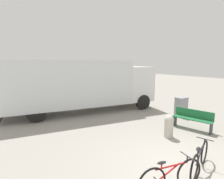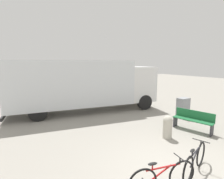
{
  "view_description": "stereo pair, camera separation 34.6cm",
  "coord_description": "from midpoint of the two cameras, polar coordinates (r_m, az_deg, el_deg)",
  "views": [
    {
      "loc": [
        -3.83,
        -2.55,
        2.83
      ],
      "look_at": [
        0.49,
        4.38,
        1.58
      ],
      "focal_mm": 28.0,
      "sensor_mm": 36.0,
      "label": 1
    },
    {
      "loc": [
        -3.53,
        -2.72,
        2.83
      ],
      "look_at": [
        0.49,
        4.38,
        1.58
      ],
      "focal_mm": 28.0,
      "sensor_mm": 36.0,
      "label": 2
    }
  ],
  "objects": [
    {
      "name": "park_bench",
      "position": [
        8.26,
        23.77,
        -8.65
      ],
      "size": [
        0.81,
        1.63,
        0.84
      ],
      "rotation": [
        0.0,
        0.0,
        1.84
      ],
      "color": "#1E6638",
      "rests_on": "ground"
    },
    {
      "name": "bicycle_far",
      "position": [
        5.31,
        24.99,
        -19.8
      ],
      "size": [
        1.6,
        0.63,
        0.77
      ],
      "rotation": [
        0.0,
        0.0,
        0.32
      ],
      "color": "black",
      "rests_on": "ground"
    },
    {
      "name": "delivery_truck",
      "position": [
        10.24,
        -10.49,
        1.94
      ],
      "size": [
        8.64,
        3.42,
        2.95
      ],
      "rotation": [
        0.0,
        0.0,
        -0.15
      ],
      "color": "silver",
      "rests_on": "ground"
    },
    {
      "name": "bollard_near_bench",
      "position": [
        7.08,
        16.73,
        -11.12
      ],
      "size": [
        0.35,
        0.35,
        0.87
      ],
      "color": "#B2AD9E",
      "rests_on": "ground"
    },
    {
      "name": "ground_plane",
      "position": [
        5.34,
        20.73,
        -23.9
      ],
      "size": [
        60.0,
        60.0,
        0.0
      ],
      "primitive_type": "plane",
      "color": "gray"
    },
    {
      "name": "bicycle_middle",
      "position": [
        4.42,
        16.42,
        -25.56
      ],
      "size": [
        1.64,
        0.49,
        0.77
      ],
      "rotation": [
        0.0,
        0.0,
        -0.2
      ],
      "color": "black",
      "rests_on": "ground"
    },
    {
      "name": "utility_box",
      "position": [
        10.0,
        20.72,
        -5.27
      ],
      "size": [
        0.61,
        0.41,
        1.02
      ],
      "color": "gray",
      "rests_on": "ground"
    }
  ]
}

